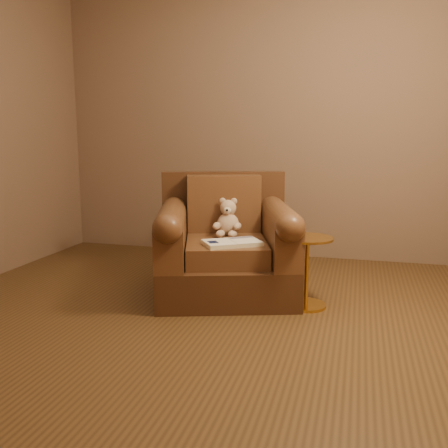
# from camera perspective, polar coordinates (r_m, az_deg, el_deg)

# --- Properties ---
(floor) EXTENTS (4.00, 4.00, 0.00)m
(floor) POSITION_cam_1_polar(r_m,az_deg,el_deg) (3.35, -3.70, -11.09)
(floor) COLOR brown
(floor) RESTS_ON ground
(room) EXTENTS (4.02, 4.02, 2.71)m
(room) POSITION_cam_1_polar(r_m,az_deg,el_deg) (3.16, -4.08, 19.31)
(room) COLOR #7B5F4C
(room) RESTS_ON ground
(armchair) EXTENTS (1.26, 1.22, 0.91)m
(armchair) POSITION_cam_1_polar(r_m,az_deg,el_deg) (3.84, 0.17, -2.75)
(armchair) COLOR #452817
(armchair) RESTS_ON floor
(teddy_bear) EXTENTS (0.22, 0.25, 0.30)m
(teddy_bear) POSITION_cam_1_polar(r_m,az_deg,el_deg) (3.88, 0.44, 0.33)
(teddy_bear) COLOR tan
(teddy_bear) RESTS_ON armchair
(guidebook) EXTENTS (0.46, 0.42, 0.03)m
(guidebook) POSITION_cam_1_polar(r_m,az_deg,el_deg) (3.56, 0.93, -2.16)
(guidebook) COLOR beige
(guidebook) RESTS_ON armchair
(side_table) EXTENTS (0.36, 0.36, 0.51)m
(side_table) POSITION_cam_1_polar(r_m,az_deg,el_deg) (3.58, 9.44, -5.16)
(side_table) COLOR gold
(side_table) RESTS_ON floor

